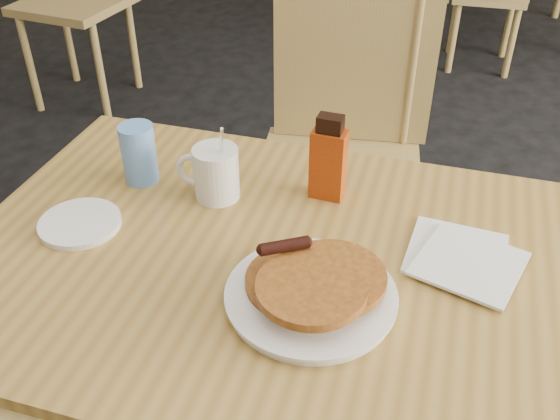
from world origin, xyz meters
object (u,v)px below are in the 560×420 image
object	(u,v)px
pancake_plate	(312,289)
syrup_bottle	(328,160)
blue_tumbler	(139,153)
chair_main_far	(346,124)
coffee_mug	(215,172)
main_table	(288,278)

from	to	relation	value
pancake_plate	syrup_bottle	size ratio (longest dim) A/B	1.58
pancake_plate	blue_tumbler	bearing A→B (deg)	146.53
blue_tumbler	chair_main_far	bearing A→B (deg)	60.73
coffee_mug	syrup_bottle	world-z (taller)	syrup_bottle
main_table	pancake_plate	size ratio (longest dim) A/B	4.54
main_table	blue_tumbler	xyz separation A→B (m)	(-0.35, 0.18, 0.10)
syrup_bottle	blue_tumbler	xyz separation A→B (m)	(-0.38, -0.03, -0.02)
main_table	blue_tumbler	world-z (taller)	blue_tumbler
pancake_plate	main_table	bearing A→B (deg)	122.83
chair_main_far	coffee_mug	bearing A→B (deg)	-110.42
chair_main_far	pancake_plate	world-z (taller)	chair_main_far
blue_tumbler	pancake_plate	bearing A→B (deg)	-33.47
coffee_mug	syrup_bottle	size ratio (longest dim) A/B	0.95
chair_main_far	syrup_bottle	world-z (taller)	chair_main_far
main_table	chair_main_far	xyz separation A→B (m)	(-0.01, 0.78, -0.10)
main_table	pancake_plate	xyz separation A→B (m)	(0.06, -0.09, 0.07)
coffee_mug	syrup_bottle	distance (m)	0.22
chair_main_far	pancake_plate	xyz separation A→B (m)	(0.07, -0.87, 0.17)
pancake_plate	blue_tumbler	world-z (taller)	blue_tumbler
coffee_mug	chair_main_far	bearing A→B (deg)	76.45
pancake_plate	blue_tumbler	size ratio (longest dim) A/B	2.25
pancake_plate	chair_main_far	bearing A→B (deg)	94.45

